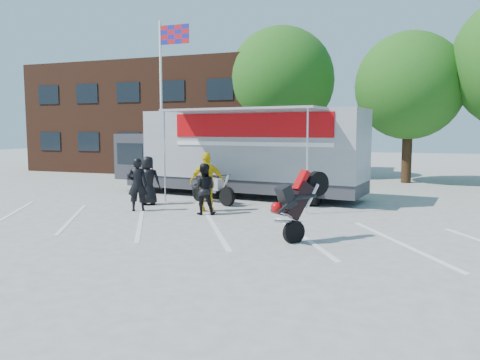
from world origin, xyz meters
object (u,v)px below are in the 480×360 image
Objects in this scene: spectator_leather_a at (148,180)px; spectator_hivis at (207,182)px; tree_left at (281,81)px; stunt_bike_rider at (313,240)px; flagpole at (166,82)px; spectator_leather_b at (137,185)px; spectator_leather_c at (203,189)px; transporter_truck at (241,196)px; tree_mid at (409,86)px; parked_motorcycle at (213,204)px.

spectator_leather_a is 0.90× the size of spectator_hivis.
tree_left is 4.54× the size of stunt_bike_rider.
flagpole is 4.47× the size of spectator_leather_b.
stunt_bike_rider is 1.15× the size of spectator_leather_c.
transporter_truck is 6.66× the size of spectator_leather_c.
spectator_leather_a is at bearing -67.30° from flagpole.
spectator_leather_b is (0.37, -1.29, 0.01)m from spectator_leather_a.
tree_left is 12.92m from spectator_leather_a.
spectator_leather_a is (2.47, -5.92, -4.16)m from flagpole.
spectator_leather_a is at bearing -118.79° from transporter_truck.
tree_mid is 4.32× the size of spectator_leather_a.
tree_mid reaches higher than parked_motorcycle.
tree_mid reaches higher than transporter_truck.
flagpole is 7.37m from tree_left.
tree_mid is at bearing -149.09° from spectator_leather_b.
spectator_hivis is at bearing 173.83° from spectator_leather_b.
spectator_leather_b is at bearing -106.57° from transporter_truck.
stunt_bike_rider is 0.96× the size of spectator_hivis.
stunt_bike_rider is at bearing 131.74° from spectator_leather_c.
tree_mid is 3.27× the size of parked_motorcycle.
tree_mid is 0.70× the size of transporter_truck.
flagpole is at bearing -156.03° from tree_mid.
tree_mid is 3.88× the size of spectator_hivis.
flagpole is 8.38m from parked_motorcycle.
parked_motorcycle is at bearing -90.21° from transporter_truck.
spectator_leather_a is (-6.72, 3.42, 0.89)m from stunt_bike_rider.
spectator_leather_c is at bearing -137.09° from parked_motorcycle.
tree_left is 4.86× the size of spectator_leather_a.
spectator_leather_a is 2.65m from spectator_hivis.
transporter_truck is (-6.37, -7.63, -4.94)m from tree_mid.
tree_left is 4.37× the size of spectator_hivis.
spectator_leather_b is at bearing -124.53° from tree_mid.
parked_motorcycle is (4.58, -4.87, -5.05)m from flagpole.
tree_mid reaches higher than stunt_bike_rider.
spectator_leather_c is at bearing -53.59° from flagpole.
flagpole is 7.65m from spectator_leather_a.
stunt_bike_rider is at bearing 135.38° from spectator_leather_a.
spectator_leather_a is (-2.40, -3.29, 0.89)m from transporter_truck.
spectator_hivis is (2.22, 0.74, 0.09)m from spectator_leather_b.
parked_motorcycle is 1.23× the size of stunt_bike_rider.
spectator_leather_a is at bearing -32.81° from spectator_hivis.
parked_motorcycle is 1.94m from spectator_hivis.
spectator_hivis reaches higher than transporter_truck.
parked_motorcycle is (0.33, -10.87, -5.57)m from tree_left.
stunt_bike_rider is at bearing -98.14° from tree_mid.
spectator_hivis reaches higher than spectator_leather_a.
stunt_bike_rider is 1.07× the size of spectator_leather_a.
spectator_leather_b is at bearing 88.35° from spectator_leather_a.
tree_left is 10.29m from transporter_truck.
spectator_hivis is at bearing -51.92° from flagpole.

